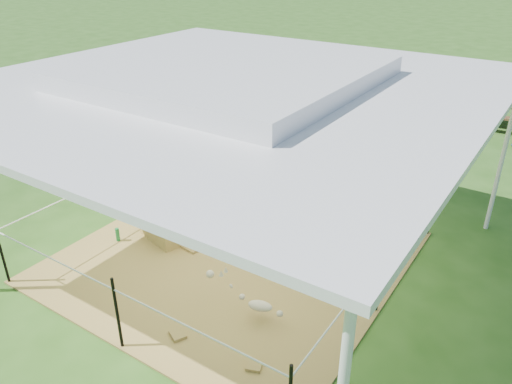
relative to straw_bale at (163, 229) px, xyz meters
The scene contains 12 objects.
ground 1.26m from the straw_bale, 10.31° to the left, with size 90.00×90.00×0.00m, color #2D5919.
hay_patch 1.26m from the straw_bale, 10.31° to the left, with size 4.60×4.60×0.03m, color brown.
canopy_tent 2.78m from the straw_bale, 10.31° to the left, with size 6.30×6.30×2.90m.
rope_fence 1.32m from the straw_bale, 10.31° to the left, with size 4.54×4.54×1.00m.
straw_bale is the anchor object (origin of this frame).
dark_cloth 0.20m from the straw_bale, 90.00° to the left, with size 0.85×0.44×0.04m, color black.
woman 0.66m from the straw_bale, ahead, with size 0.35×0.23×0.95m, color red.
green_bottle 0.71m from the straw_bale, 140.71° to the right, with size 0.06×0.06×0.22m, color #1A7632.
pony 1.87m from the straw_bale, 21.58° to the left, with size 0.42×0.92×0.78m, color #535459.
pink_hat 1.97m from the straw_bale, 21.58° to the left, with size 0.24×0.24×0.11m, color pink.
foal 2.45m from the straw_bale, 17.97° to the right, with size 0.87×0.49×0.49m, color beige, non-canonical shape.
picnic_table_near 9.46m from the straw_bale, 67.76° to the left, with size 1.72×1.24×0.72m, color #51331C.
Camera 1 is at (3.74, -5.06, 4.28)m, focal length 35.00 mm.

